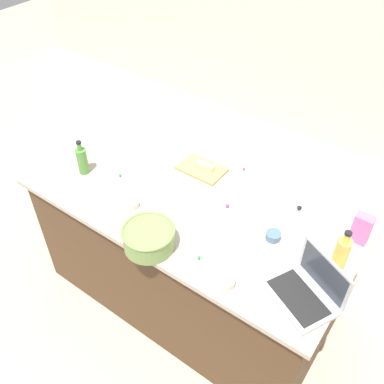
{
  "coord_description": "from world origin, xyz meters",
  "views": [
    {
      "loc": [
        1.04,
        -1.44,
        2.54
      ],
      "look_at": [
        0.0,
        0.0,
        0.95
      ],
      "focal_mm": 39.92,
      "sensor_mm": 36.0,
      "label": 1
    }
  ],
  "objects": [
    {
      "name": "mixing_bowl_large",
      "position": [
        0.03,
        -0.41,
        0.96
      ],
      "size": [
        0.27,
        0.27,
        0.12
      ],
      "color": "#72934C",
      "rests_on": "island_counter"
    },
    {
      "name": "candy_1",
      "position": [
        -0.47,
        -0.09,
        0.91
      ],
      "size": [
        0.02,
        0.02,
        0.02
      ],
      "primitive_type": "sphere",
      "color": "green",
      "rests_on": "island_counter"
    },
    {
      "name": "ramekin_small",
      "position": [
        0.51,
        -0.0,
        0.92
      ],
      "size": [
        0.08,
        0.08,
        0.04
      ],
      "primitive_type": "cylinder",
      "color": "slate",
      "rests_on": "island_counter"
    },
    {
      "name": "ground_plane",
      "position": [
        0.0,
        0.0,
        0.0
      ],
      "size": [
        12.0,
        12.0,
        0.0
      ],
      "primitive_type": "plane",
      "color": "#B7A88E"
    },
    {
      "name": "bottle_olive",
      "position": [
        -0.67,
        -0.19,
        0.99
      ],
      "size": [
        0.06,
        0.06,
        0.22
      ],
      "color": "#4C8C38",
      "rests_on": "island_counter"
    },
    {
      "name": "candy_4",
      "position": [
        0.11,
        0.4,
        0.91
      ],
      "size": [
        0.02,
        0.02,
        0.02
      ],
      "primitive_type": "sphere",
      "color": "#CC3399",
      "rests_on": "island_counter"
    },
    {
      "name": "island_counter",
      "position": [
        0.0,
        0.0,
        0.45
      ],
      "size": [
        1.88,
        0.97,
        0.9
      ],
      "color": "#4C331E",
      "rests_on": "ground"
    },
    {
      "name": "ramekin_medium",
      "position": [
        0.48,
        -0.38,
        0.92
      ],
      "size": [
        0.08,
        0.08,
        0.04
      ],
      "primitive_type": "cylinder",
      "color": "beige",
      "rests_on": "island_counter"
    },
    {
      "name": "laptop",
      "position": [
        0.8,
        -0.22,
        0.95
      ],
      "size": [
        0.38,
        0.34,
        0.22
      ],
      "color": "#B7B7BC",
      "rests_on": "island_counter"
    },
    {
      "name": "wall_back",
      "position": [
        0.0,
        2.31,
        1.3
      ],
      "size": [
        8.0,
        0.1,
        2.6
      ],
      "primitive_type": "cube",
      "color": "beige",
      "rests_on": "ground"
    },
    {
      "name": "bottle_oil",
      "position": [
        0.85,
        0.03,
        0.99
      ],
      "size": [
        0.07,
        0.07,
        0.23
      ],
      "color": "#DBC64C",
      "rests_on": "island_counter"
    },
    {
      "name": "cutting_board",
      "position": [
        -0.1,
        0.24,
        0.91
      ],
      "size": [
        0.28,
        0.18,
        0.02
      ],
      "primitive_type": "cube",
      "color": "tan",
      "rests_on": "island_counter"
    },
    {
      "name": "candy_bag",
      "position": [
        0.87,
        0.24,
        0.99
      ],
      "size": [
        0.09,
        0.06,
        0.17
      ],
      "primitive_type": "cube",
      "color": "pink",
      "rests_on": "island_counter"
    },
    {
      "name": "candy_5",
      "position": [
        0.2,
        0.06,
        0.91
      ],
      "size": [
        0.02,
        0.02,
        0.02
      ],
      "primitive_type": "sphere",
      "color": "#CC3399",
      "rests_on": "island_counter"
    },
    {
      "name": "butter_stick_left",
      "position": [
        -0.08,
        0.24,
        0.94
      ],
      "size": [
        0.11,
        0.04,
        0.04
      ],
      "primitive_type": "cube",
      "rotation": [
        0.0,
        0.0,
        0.06
      ],
      "color": "#F4E58C",
      "rests_on": "cutting_board"
    },
    {
      "name": "candy_0",
      "position": [
        0.73,
        -0.08,
        0.91
      ],
      "size": [
        0.02,
        0.02,
        0.02
      ],
      "primitive_type": "sphere",
      "color": "green",
      "rests_on": "island_counter"
    },
    {
      "name": "kitchen_timer",
      "position": [
        0.55,
        0.21,
        0.94
      ],
      "size": [
        0.07,
        0.07,
        0.08
      ],
      "color": "#B2B2B7",
      "rests_on": "island_counter"
    },
    {
      "name": "candy_3",
      "position": [
        0.28,
        -0.33,
        0.91
      ],
      "size": [
        0.02,
        0.02,
        0.02
      ],
      "primitive_type": "sphere",
      "color": "green",
      "rests_on": "island_counter"
    },
    {
      "name": "ramekin_wide",
      "position": [
        -0.23,
        -0.25,
        0.92
      ],
      "size": [
        0.07,
        0.07,
        0.04
      ],
      "primitive_type": "cylinder",
      "color": "beige",
      "rests_on": "island_counter"
    }
  ]
}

